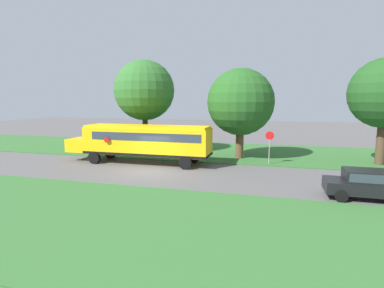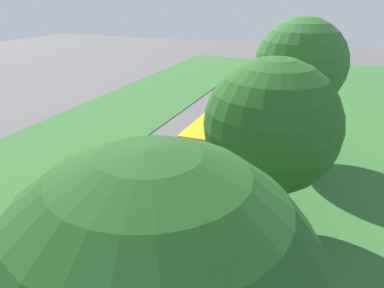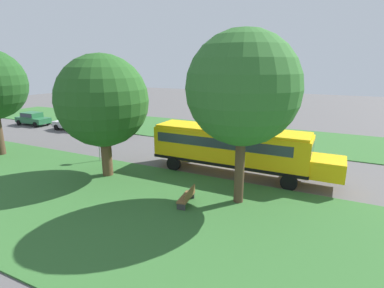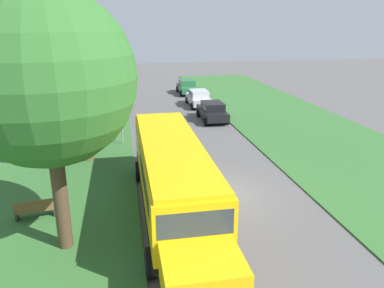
% 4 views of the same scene
% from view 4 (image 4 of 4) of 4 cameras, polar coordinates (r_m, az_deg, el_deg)
% --- Properties ---
extents(ground_plane, '(120.00, 120.00, 0.00)m').
position_cam_4_polar(ground_plane, '(18.07, 4.67, -7.64)').
color(ground_plane, '#565454').
extents(school_bus, '(2.85, 12.42, 3.16)m').
position_cam_4_polar(school_bus, '(15.45, -2.98, -4.40)').
color(school_bus, yellow).
rests_on(school_bus, ground).
extents(car_black_nearest, '(2.02, 4.40, 1.56)m').
position_cam_4_polar(car_black_nearest, '(31.07, 3.14, 5.17)').
color(car_black_nearest, black).
rests_on(car_black_nearest, ground).
extents(car_silver_middle, '(2.02, 4.40, 1.56)m').
position_cam_4_polar(car_silver_middle, '(36.54, 1.02, 7.16)').
color(car_silver_middle, '#B7B7BC').
rests_on(car_silver_middle, ground).
extents(car_green_furthest, '(2.02, 4.40, 1.56)m').
position_cam_4_polar(car_green_furthest, '(43.02, -0.78, 8.83)').
color(car_green_furthest, '#236038').
rests_on(car_green_furthest, ground).
extents(oak_tree_beside_bus, '(5.73, 5.73, 9.02)m').
position_cam_4_polar(oak_tree_beside_bus, '(12.68, -22.06, 9.38)').
color(oak_tree_beside_bus, '#4C3826').
rests_on(oak_tree_beside_bus, ground).
extents(oak_tree_roadside_mid, '(5.86, 5.86, 8.00)m').
position_cam_4_polar(oak_tree_roadside_mid, '(21.99, -17.07, 10.19)').
color(oak_tree_roadside_mid, brown).
rests_on(oak_tree_roadside_mid, ground).
extents(oak_tree_far_end, '(5.50, 5.50, 8.52)m').
position_cam_4_polar(oak_tree_far_end, '(32.91, -15.45, 13.93)').
color(oak_tree_far_end, '#4C3826').
rests_on(oak_tree_far_end, ground).
extents(stop_sign, '(0.08, 0.68, 2.74)m').
position_cam_4_polar(stop_sign, '(24.97, -10.70, 3.67)').
color(stop_sign, gray).
rests_on(stop_sign, ground).
extents(park_bench, '(1.65, 0.70, 0.92)m').
position_cam_4_polar(park_bench, '(16.97, -22.79, -9.12)').
color(park_bench, brown).
rests_on(park_bench, ground).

